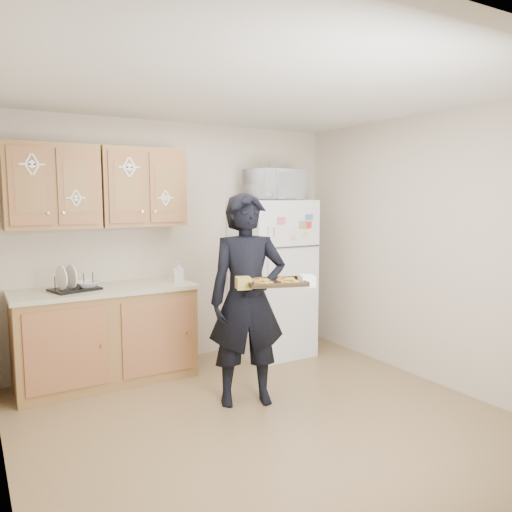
# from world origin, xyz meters

# --- Properties ---
(floor) EXTENTS (3.60, 3.60, 0.00)m
(floor) POSITION_xyz_m (0.00, 0.00, 0.00)
(floor) COLOR brown
(floor) RESTS_ON ground
(ceiling) EXTENTS (3.60, 3.60, 0.00)m
(ceiling) POSITION_xyz_m (0.00, 0.00, 2.50)
(ceiling) COLOR silver
(ceiling) RESTS_ON wall_back
(wall_back) EXTENTS (3.60, 0.04, 2.50)m
(wall_back) POSITION_xyz_m (0.00, 1.80, 1.25)
(wall_back) COLOR #C2B39D
(wall_back) RESTS_ON floor
(wall_front) EXTENTS (3.60, 0.04, 2.50)m
(wall_front) POSITION_xyz_m (0.00, -1.80, 1.25)
(wall_front) COLOR #C2B39D
(wall_front) RESTS_ON floor
(wall_right) EXTENTS (0.04, 3.60, 2.50)m
(wall_right) POSITION_xyz_m (1.80, 0.00, 1.25)
(wall_right) COLOR #C2B39D
(wall_right) RESTS_ON floor
(refrigerator) EXTENTS (0.75, 0.70, 1.70)m
(refrigerator) POSITION_xyz_m (0.95, 1.43, 0.85)
(refrigerator) COLOR white
(refrigerator) RESTS_ON floor
(base_cabinet) EXTENTS (1.60, 0.60, 0.86)m
(base_cabinet) POSITION_xyz_m (-0.85, 1.48, 0.43)
(base_cabinet) COLOR olive
(base_cabinet) RESTS_ON floor
(countertop) EXTENTS (1.64, 0.64, 0.04)m
(countertop) POSITION_xyz_m (-0.85, 1.48, 0.88)
(countertop) COLOR #C2BB95
(countertop) RESTS_ON base_cabinet
(upper_cab_left) EXTENTS (0.80, 0.33, 0.75)m
(upper_cab_left) POSITION_xyz_m (-1.25, 1.61, 1.83)
(upper_cab_left) COLOR olive
(upper_cab_left) RESTS_ON wall_back
(upper_cab_right) EXTENTS (0.80, 0.33, 0.75)m
(upper_cab_right) POSITION_xyz_m (-0.43, 1.61, 1.83)
(upper_cab_right) COLOR olive
(upper_cab_right) RESTS_ON wall_back
(cereal_box) EXTENTS (0.20, 0.07, 0.32)m
(cereal_box) POSITION_xyz_m (1.47, 1.67, 0.16)
(cereal_box) COLOR #E7BA51
(cereal_box) RESTS_ON floor
(person) EXTENTS (0.74, 0.61, 1.77)m
(person) POSITION_xyz_m (0.06, 0.40, 0.88)
(person) COLOR black
(person) RESTS_ON floor
(baking_tray) EXTENTS (0.54, 0.46, 0.04)m
(baking_tray) POSITION_xyz_m (0.15, 0.11, 1.06)
(baking_tray) COLOR black
(baking_tray) RESTS_ON person
(pizza_front_left) EXTENTS (0.15, 0.15, 0.02)m
(pizza_front_left) POSITION_xyz_m (0.03, 0.07, 1.08)
(pizza_front_left) COLOR orange
(pizza_front_left) RESTS_ON baking_tray
(pizza_front_right) EXTENTS (0.15, 0.15, 0.02)m
(pizza_front_right) POSITION_xyz_m (0.23, 0.01, 1.08)
(pizza_front_right) COLOR orange
(pizza_front_right) RESTS_ON baking_tray
(pizza_back_left) EXTENTS (0.15, 0.15, 0.02)m
(pizza_back_left) POSITION_xyz_m (0.08, 0.22, 1.08)
(pizza_back_left) COLOR orange
(pizza_back_left) RESTS_ON baking_tray
(pizza_back_right) EXTENTS (0.15, 0.15, 0.02)m
(pizza_back_right) POSITION_xyz_m (0.28, 0.15, 1.08)
(pizza_back_right) COLOR orange
(pizza_back_right) RESTS_ON baking_tray
(microwave) EXTENTS (0.64, 0.47, 0.32)m
(microwave) POSITION_xyz_m (0.96, 1.38, 1.86)
(microwave) COLOR white
(microwave) RESTS_ON refrigerator
(foil_pan) EXTENTS (0.33, 0.26, 0.06)m
(foil_pan) POSITION_xyz_m (0.95, 1.41, 2.06)
(foil_pan) COLOR #BBBBC2
(foil_pan) RESTS_ON microwave
(dish_rack) EXTENTS (0.46, 0.39, 0.16)m
(dish_rack) POSITION_xyz_m (-1.12, 1.47, 0.98)
(dish_rack) COLOR black
(dish_rack) RESTS_ON countertop
(bowl) EXTENTS (0.22, 0.22, 0.05)m
(bowl) POSITION_xyz_m (-1.00, 1.47, 0.95)
(bowl) COLOR silver
(bowl) RESTS_ON dish_rack
(soap_bottle) EXTENTS (0.12, 0.12, 0.21)m
(soap_bottle) POSITION_xyz_m (-0.15, 1.40, 1.00)
(soap_bottle) COLOR white
(soap_bottle) RESTS_ON countertop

